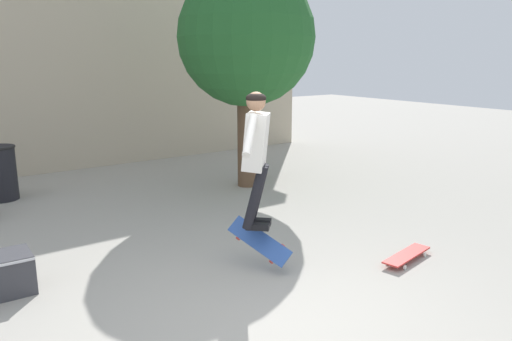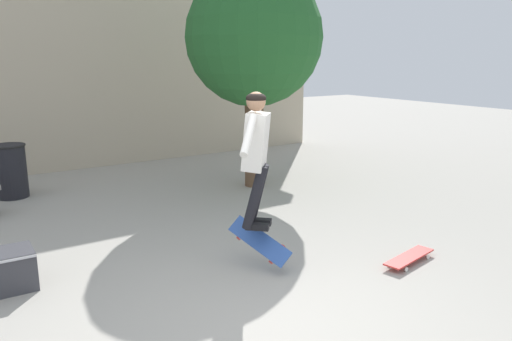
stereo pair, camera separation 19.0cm
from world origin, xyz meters
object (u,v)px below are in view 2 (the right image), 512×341
skater (256,148)px  skateboard_flipping (260,241)px  tree_right (254,39)px  skateboard_resting (409,257)px  trash_bin (11,170)px

skater → skateboard_flipping: 1.10m
tree_right → skateboard_resting: 4.88m
skater → skateboard_resting: bearing=18.0°
skateboard_flipping → skater: bearing=-89.3°
skater → skateboard_resting: size_ratio=1.76×
skater → skateboard_flipping: skater is taller
trash_bin → skater: size_ratio=0.62×
tree_right → trash_bin: bearing=157.5°
trash_bin → skateboard_flipping: 5.25m
tree_right → skateboard_resting: bearing=-96.2°
trash_bin → skater: (1.87, -4.91, 0.95)m
skateboard_flipping → trash_bin: bearing=180.0°
tree_right → trash_bin: tree_right is taller
trash_bin → skateboard_flipping: bearing=-68.3°
skater → skateboard_resting: (1.66, -0.81, -1.37)m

